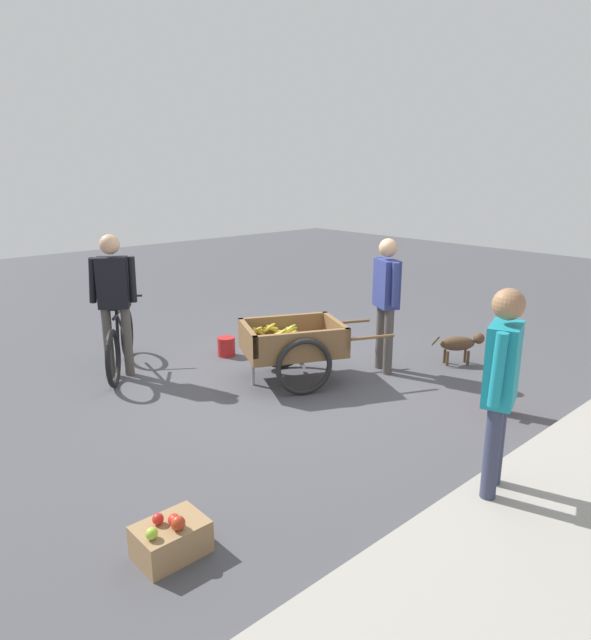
# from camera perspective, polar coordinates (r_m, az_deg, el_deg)

# --- Properties ---
(ground_plane) EXTENTS (24.00, 24.00, 0.00)m
(ground_plane) POSITION_cam_1_polar(r_m,az_deg,el_deg) (6.46, 0.20, -6.55)
(ground_plane) COLOR #47474C
(fruit_cart) EXTENTS (1.82, 1.39, 0.71)m
(fruit_cart) POSITION_cam_1_polar(r_m,az_deg,el_deg) (6.44, -0.30, -2.52)
(fruit_cart) COLOR brown
(fruit_cart) RESTS_ON ground
(vendor_person) EXTENTS (0.33, 0.49, 1.61)m
(vendor_person) POSITION_cam_1_polar(r_m,az_deg,el_deg) (6.71, 9.17, 2.67)
(vendor_person) COLOR #4C4742
(vendor_person) RESTS_ON ground
(bicycle) EXTENTS (0.99, 1.40, 0.85)m
(bicycle) POSITION_cam_1_polar(r_m,az_deg,el_deg) (7.10, -17.28, -2.23)
(bicycle) COLOR black
(bicycle) RESTS_ON ground
(cyclist_person) EXTENTS (0.44, 0.39, 1.67)m
(cyclist_person) POSITION_cam_1_polar(r_m,az_deg,el_deg) (6.79, -17.92, 2.66)
(cyclist_person) COLOR #4C4742
(cyclist_person) RESTS_ON ground
(dog) EXTENTS (0.55, 0.45, 0.40)m
(dog) POSITION_cam_1_polar(r_m,az_deg,el_deg) (7.33, 16.34, -2.28)
(dog) COLOR #4C3823
(dog) RESTS_ON ground
(fire_hydrant) EXTENTS (0.25, 0.25, 0.67)m
(fire_hydrant) POSITION_cam_1_polar(r_m,az_deg,el_deg) (6.00, 20.01, -5.85)
(fire_hydrant) COLOR red
(fire_hydrant) RESTS_ON ground
(plastic_bucket) EXTENTS (0.23, 0.23, 0.25)m
(plastic_bucket) POSITION_cam_1_polar(r_m,az_deg,el_deg) (7.44, -7.00, -2.67)
(plastic_bucket) COLOR #B21E1E
(plastic_bucket) RESTS_ON ground
(apple_crate) EXTENTS (0.44, 0.32, 0.31)m
(apple_crate) POSITION_cam_1_polar(r_m,az_deg,el_deg) (3.92, -12.48, -20.71)
(apple_crate) COLOR #99754C
(apple_crate) RESTS_ON ground
(bystander_person) EXTENTS (0.49, 0.30, 1.62)m
(bystander_person) POSITION_cam_1_polar(r_m,az_deg,el_deg) (4.17, 20.07, -5.74)
(bystander_person) COLOR #333851
(bystander_person) RESTS_ON ground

